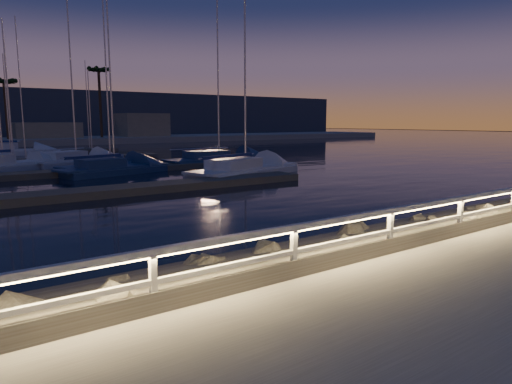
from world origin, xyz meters
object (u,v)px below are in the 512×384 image
sailboat_l (108,165)px  sailboat_n (10,151)px  guard_rail (360,226)px  sailboat_d (243,169)px  sailboat_g (0,165)px  sailboat_h (216,159)px  sailboat_c (112,168)px  sailboat_k (74,160)px

sailboat_l → sailboat_n: (-3.80, 22.23, 0.06)m
guard_rail → sailboat_n: 50.03m
sailboat_l → sailboat_d: bearing=-73.1°
sailboat_g → sailboat_d: bearing=-64.5°
sailboat_d → sailboat_g: 18.61m
sailboat_h → sailboat_n: (-12.85, 22.98, 0.02)m
sailboat_c → sailboat_g: 9.32m
sailboat_g → sailboat_k: sailboat_g is taller
sailboat_l → guard_rail: bearing=-115.5°
sailboat_g → sailboat_l: 8.03m
sailboat_h → sailboat_l: 9.08m
guard_rail → sailboat_l: 27.97m
guard_rail → sailboat_g: bearing=96.5°
sailboat_g → sailboat_h: size_ratio=0.96×
sailboat_c → sailboat_k: size_ratio=0.94×
guard_rail → sailboat_n: sailboat_n is taller
guard_rail → sailboat_k: size_ratio=3.02×
guard_rail → sailboat_h: bearing=65.8°
sailboat_c → sailboat_l: (0.58, 2.64, -0.02)m
sailboat_c → sailboat_g: (-6.17, 6.99, 0.04)m
sailboat_h → sailboat_g: bearing=161.4°
sailboat_g → sailboat_k: bearing=-2.7°
sailboat_l → sailboat_h: bearing=-23.9°
sailboat_c → sailboat_h: size_ratio=0.85×
sailboat_h → sailboat_k: (-10.03, 6.84, -0.01)m
sailboat_d → sailboat_k: 16.64m
guard_rail → sailboat_k: 33.95m
guard_rail → sailboat_k: bearing=86.4°
sailboat_c → sailboat_h: (9.63, 1.88, 0.03)m
sailboat_g → sailboat_h: sailboat_h is taller
sailboat_h → sailboat_k: 12.14m
sailboat_g → sailboat_n: size_ratio=1.06×
sailboat_h → sailboat_k: sailboat_h is taller
sailboat_g → sailboat_l: bearing=-52.3°
sailboat_d → sailboat_h: 8.48m
sailboat_c → sailboat_l: size_ratio=1.00×
sailboat_k → sailboat_l: size_ratio=1.07×
sailboat_c → sailboat_l: bearing=62.9°
sailboat_g → sailboat_l: sailboat_g is taller
sailboat_c → sailboat_g: sailboat_g is taller
sailboat_h → sailboat_l: (-9.05, 0.75, -0.05)m
sailboat_n → sailboat_d: bearing=-53.6°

